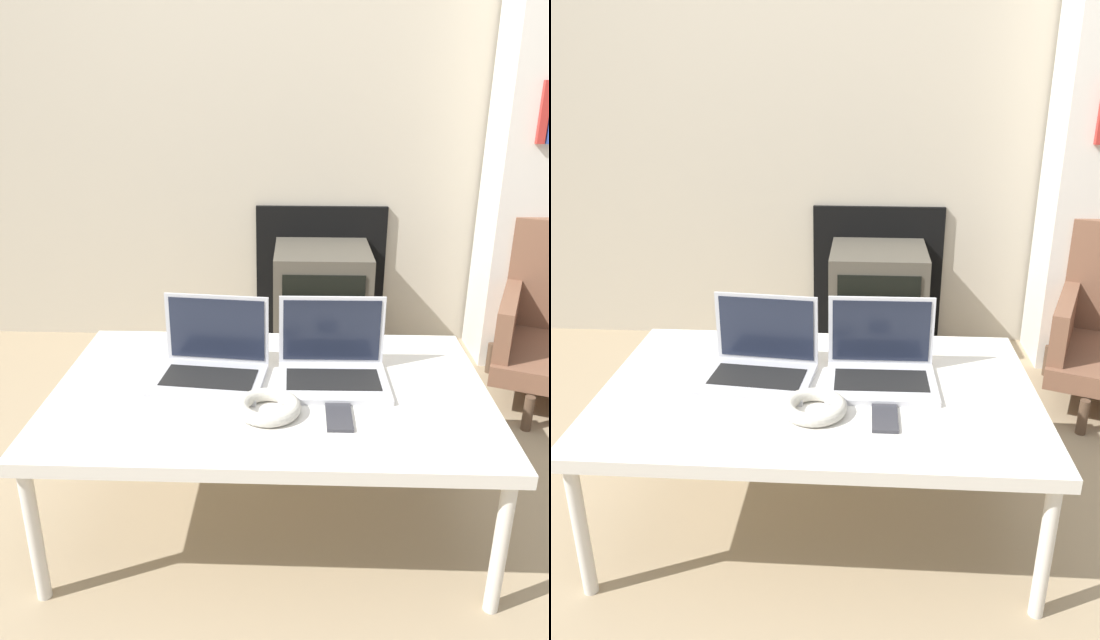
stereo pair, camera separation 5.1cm
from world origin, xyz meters
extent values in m
plane|color=#998466|center=(0.00, 0.00, 0.00)|extent=(14.00, 14.00, 0.00)
cube|color=#B7AD99|center=(0.00, 1.65, 1.30)|extent=(7.00, 0.06, 2.60)
cube|color=black|center=(0.18, 1.61, 0.33)|extent=(0.61, 0.03, 0.65)
cube|color=silver|center=(0.00, 0.27, 0.40)|extent=(1.19, 0.77, 0.04)
cylinder|color=silver|center=(-0.55, -0.08, 0.19)|extent=(0.04, 0.04, 0.38)
cylinder|color=silver|center=(0.55, -0.08, 0.19)|extent=(0.04, 0.04, 0.38)
cylinder|color=silver|center=(-0.55, 0.62, 0.19)|extent=(0.04, 0.04, 0.38)
cylinder|color=silver|center=(0.55, 0.62, 0.19)|extent=(0.04, 0.04, 0.38)
cube|color=#B2B2B7|center=(-0.17, 0.29, 0.43)|extent=(0.32, 0.27, 0.02)
cube|color=black|center=(-0.17, 0.29, 0.43)|extent=(0.27, 0.16, 0.00)
cube|color=#B2B2B7|center=(-0.16, 0.41, 0.54)|extent=(0.30, 0.04, 0.20)
cube|color=black|center=(-0.16, 0.40, 0.54)|extent=(0.28, 0.03, 0.18)
cube|color=silver|center=(0.17, 0.29, 0.43)|extent=(0.31, 0.24, 0.02)
cube|color=black|center=(0.17, 0.29, 0.43)|extent=(0.26, 0.13, 0.00)
cube|color=silver|center=(0.17, 0.41, 0.54)|extent=(0.30, 0.01, 0.20)
cube|color=black|center=(0.17, 0.40, 0.54)|extent=(0.28, 0.01, 0.18)
torus|color=beige|center=(0.00, 0.13, 0.44)|extent=(0.17, 0.17, 0.04)
cube|color=#333338|center=(0.18, 0.11, 0.42)|extent=(0.06, 0.14, 0.01)
cube|color=#4C473D|center=(0.18, 1.40, 0.26)|extent=(0.42, 0.41, 0.51)
cube|color=black|center=(0.18, 1.19, 0.26)|extent=(0.34, 0.01, 0.40)
cube|color=brown|center=(0.92, 1.10, 0.32)|extent=(0.24, 0.51, 0.20)
cylinder|color=#4C3828|center=(0.92, 0.77, 0.07)|extent=(0.04, 0.04, 0.14)
cylinder|color=#4C3828|center=(0.92, 1.24, 0.07)|extent=(0.04, 0.04, 0.14)
camera|label=1|loc=(0.07, -1.26, 1.22)|focal=35.00mm
camera|label=2|loc=(0.12, -1.25, 1.22)|focal=35.00mm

